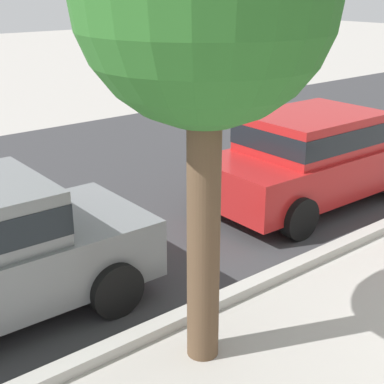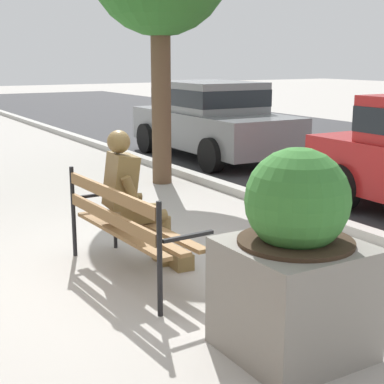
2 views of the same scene
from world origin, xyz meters
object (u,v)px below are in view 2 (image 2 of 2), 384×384
(bronze_statue_seated, at_px, (136,202))
(park_bench, at_px, (126,223))
(concrete_planter, at_px, (295,263))
(parked_car_grey, at_px, (211,117))

(bronze_statue_seated, bearing_deg, park_bench, -42.41)
(concrete_planter, bearing_deg, parked_car_grey, 151.48)
(park_bench, xyz_separation_m, parked_car_grey, (-5.35, 4.34, 0.30))
(park_bench, distance_m, concrete_planter, 1.92)
(park_bench, relative_size, concrete_planter, 1.25)
(park_bench, relative_size, parked_car_grey, 0.44)
(bronze_statue_seated, relative_size, concrete_planter, 0.94)
(parked_car_grey, bearing_deg, bronze_statue_seated, -38.88)
(bronze_statue_seated, height_order, concrete_planter, concrete_planter)
(bronze_statue_seated, bearing_deg, parked_car_grey, 141.12)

